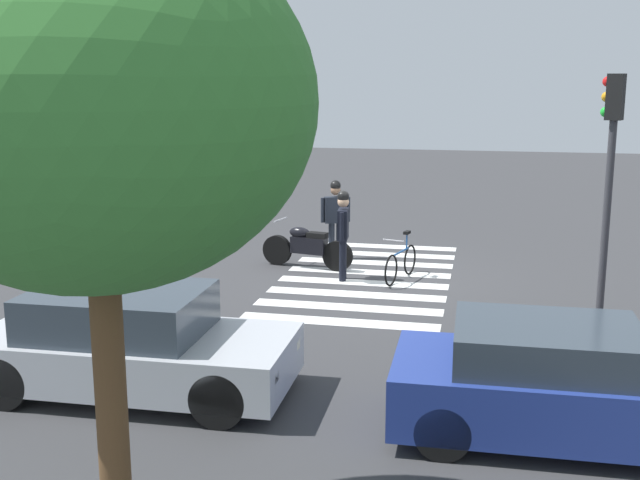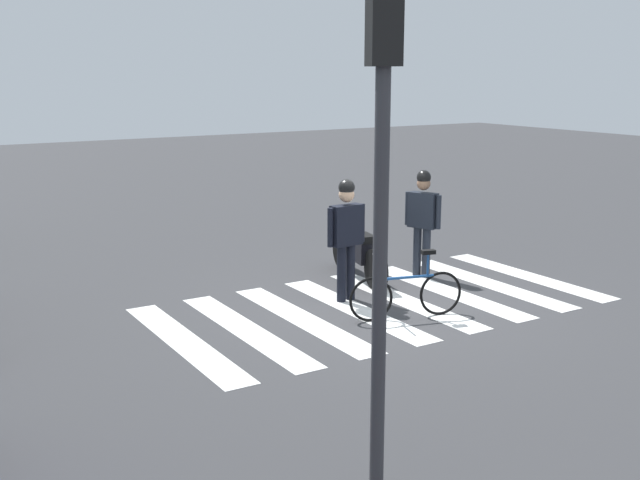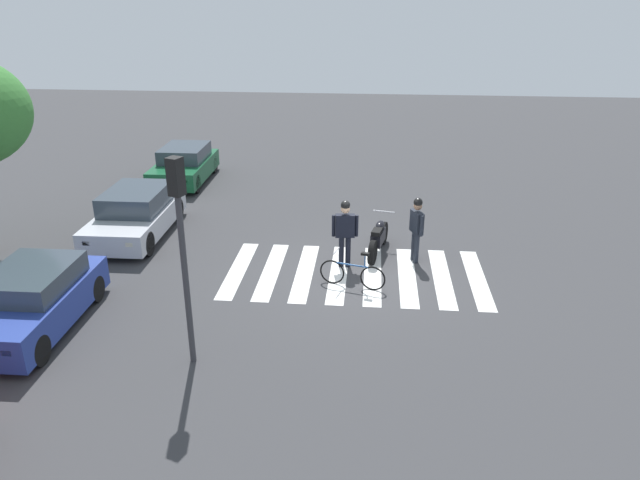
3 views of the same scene
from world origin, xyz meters
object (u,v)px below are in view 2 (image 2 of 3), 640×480
object	(u,v)px
officer_on_foot	(346,230)
traffic_light_pole	(381,157)
leaning_bicycle	(407,294)
police_motorcycle	(359,252)
officer_by_motorcycle	(423,215)

from	to	relation	value
officer_on_foot	traffic_light_pole	bearing A→B (deg)	149.19
leaning_bicycle	traffic_light_pole	distance (m)	5.28
officer_on_foot	traffic_light_pole	distance (m)	5.74
police_motorcycle	officer_by_motorcycle	distance (m)	1.26
police_motorcycle	traffic_light_pole	bearing A→B (deg)	146.83
officer_by_motorcycle	traffic_light_pole	size ratio (longest dim) A/B	0.44
police_motorcycle	officer_by_motorcycle	world-z (taller)	officer_by_motorcycle
officer_by_motorcycle	leaning_bicycle	bearing A→B (deg)	136.04
police_motorcycle	traffic_light_pole	xyz separation A→B (m)	(-5.67, 3.70, 2.36)
officer_by_motorcycle	traffic_light_pole	distance (m)	7.25
police_motorcycle	officer_by_motorcycle	xyz separation A→B (m)	(-0.44, -1.01, 0.61)
officer_on_foot	officer_by_motorcycle	bearing A→B (deg)	-74.62
leaning_bicycle	officer_on_foot	distance (m)	1.42
leaning_bicycle	officer_on_foot	xyz separation A→B (m)	(1.18, 0.26, 0.75)
leaning_bicycle	officer_by_motorcycle	bearing A→B (deg)	-43.96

